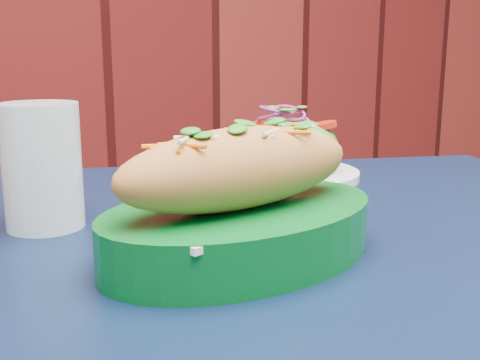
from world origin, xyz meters
TOP-DOWN VIEW (x-y plane):
  - cafe_table at (0.12, 1.56)m, footprint 1.04×1.04m
  - banh_mi_basket at (0.01, 1.55)m, footprint 0.30×0.21m
  - salad_plate at (0.25, 1.80)m, footprint 0.21×0.21m
  - water_glass at (-0.12, 1.74)m, footprint 0.08×0.08m

SIDE VIEW (x-z plane):
  - cafe_table at x=0.12m, z-range 0.29..1.04m
  - salad_plate at x=0.25m, z-range 0.74..0.85m
  - banh_mi_basket at x=0.01m, z-range 0.74..0.87m
  - water_glass at x=-0.12m, z-range 0.75..0.88m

